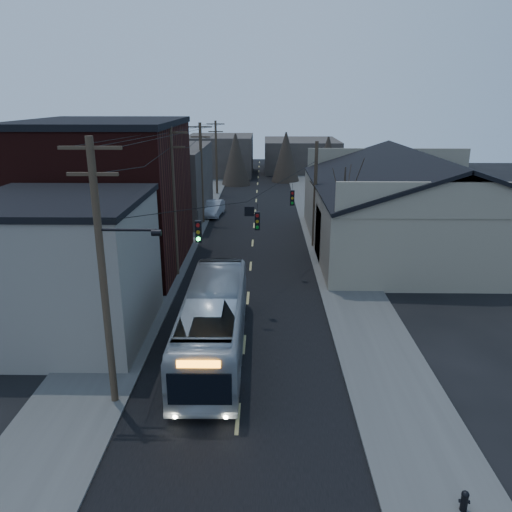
{
  "coord_description": "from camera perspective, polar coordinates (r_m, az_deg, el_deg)",
  "views": [
    {
      "loc": [
        0.98,
        -14.26,
        11.77
      ],
      "look_at": [
        0.51,
        13.11,
        3.0
      ],
      "focal_mm": 35.0,
      "sensor_mm": 36.0,
      "label": 1
    }
  ],
  "objects": [
    {
      "name": "ground",
      "position": [
        18.51,
        -2.45,
        -21.73
      ],
      "size": [
        160.0,
        160.0,
        0.0
      ],
      "primitive_type": "plane",
      "color": "black",
      "rests_on": "ground"
    },
    {
      "name": "road_surface",
      "position": [
        45.8,
        -0.28,
        2.89
      ],
      "size": [
        9.0,
        110.0,
        0.02
      ],
      "primitive_type": "cube",
      "color": "black",
      "rests_on": "ground"
    },
    {
      "name": "sidewalk_left",
      "position": [
        46.39,
        -8.34,
        2.95
      ],
      "size": [
        4.0,
        110.0,
        0.12
      ],
      "primitive_type": "cube",
      "color": "#474744",
      "rests_on": "ground"
    },
    {
      "name": "sidewalk_right",
      "position": [
        46.11,
        7.84,
        2.89
      ],
      "size": [
        4.0,
        110.0,
        0.12
      ],
      "primitive_type": "cube",
      "color": "#474744",
      "rests_on": "ground"
    },
    {
      "name": "building_clapboard",
      "position": [
        26.62,
        -21.1,
        -1.57
      ],
      "size": [
        8.0,
        8.0,
        7.0
      ],
      "primitive_type": "cube",
      "color": "slate",
      "rests_on": "ground"
    },
    {
      "name": "building_brick",
      "position": [
        36.61,
        -16.6,
        6.37
      ],
      "size": [
        10.0,
        12.0,
        10.0
      ],
      "primitive_type": "cube",
      "color": "black",
      "rests_on": "ground"
    },
    {
      "name": "building_left_far",
      "position": [
        52.0,
        -10.77,
        8.31
      ],
      "size": [
        9.0,
        14.0,
        7.0
      ],
      "primitive_type": "cube",
      "color": "#37312C",
      "rests_on": "ground"
    },
    {
      "name": "warehouse",
      "position": [
        42.05,
        17.62,
        4.47
      ],
      "size": [
        16.16,
        20.6,
        7.73
      ],
      "color": "gray",
      "rests_on": "ground"
    },
    {
      "name": "building_far_left",
      "position": [
        80.05,
        -4.11,
        11.43
      ],
      "size": [
        10.0,
        12.0,
        6.0
      ],
      "primitive_type": "cube",
      "color": "#37312C",
      "rests_on": "ground"
    },
    {
      "name": "building_far_right",
      "position": [
        84.98,
        5.14,
        11.43
      ],
      "size": [
        12.0,
        14.0,
        5.0
      ],
      "primitive_type": "cube",
      "color": "#37312C",
      "rests_on": "ground"
    },
    {
      "name": "bare_tree",
      "position": [
        35.65,
        9.89,
        4.25
      ],
      "size": [
        0.4,
        0.4,
        7.2
      ],
      "primitive_type": "cone",
      "color": "black",
      "rests_on": "ground"
    },
    {
      "name": "utility_lines",
      "position": [
        39.21,
        -5.07,
        7.69
      ],
      "size": [
        11.24,
        45.28,
        10.5
      ],
      "color": "#382B1E",
      "rests_on": "ground"
    },
    {
      "name": "bus",
      "position": [
        23.8,
        -4.86,
        -7.55
      ],
      "size": [
        2.82,
        11.65,
        3.24
      ],
      "primitive_type": "imported",
      "rotation": [
        0.0,
        0.0,
        3.15
      ],
      "color": "#9DA4A9",
      "rests_on": "ground"
    },
    {
      "name": "parked_car",
      "position": [
        51.81,
        -4.91,
        5.46
      ],
      "size": [
        2.15,
        4.92,
        1.57
      ],
      "primitive_type": "imported",
      "rotation": [
        0.0,
        0.0,
        -0.1
      ],
      "color": "#A8AAB0",
      "rests_on": "ground"
    },
    {
      "name": "fire_hydrant",
      "position": [
        17.4,
        22.73,
        -24.33
      ],
      "size": [
        0.33,
        0.23,
        0.68
      ],
      "rotation": [
        0.0,
        0.0,
        -0.17
      ],
      "color": "black",
      "rests_on": "sidewalk_right"
    }
  ]
}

